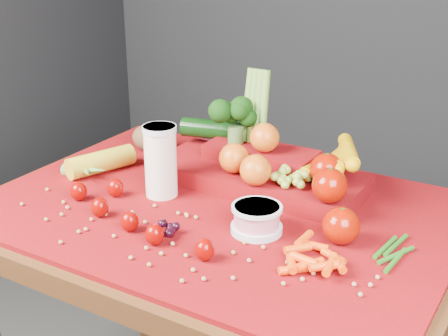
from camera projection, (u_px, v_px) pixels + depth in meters
The scene contains 12 objects.
table at pixel (220, 247), 1.47m from camera, with size 1.10×0.80×0.75m.
red_cloth at pixel (220, 209), 1.43m from camera, with size 1.05×0.75×0.01m, color maroon.
milk_glass at pixel (160, 158), 1.46m from camera, with size 0.08×0.08×0.17m.
yogurt_bowl at pixel (257, 218), 1.30m from camera, with size 0.11×0.11×0.06m.
strawberry_scatter at pixel (133, 207), 1.37m from camera, with size 0.44×0.28×0.05m.
dark_grape_cluster at pixel (164, 228), 1.30m from camera, with size 0.06×0.05×0.03m, color black, non-canonical shape.
soybean_scatter at pixel (169, 241), 1.27m from camera, with size 0.84×0.24×0.01m, color #AA7E49, non-canonical shape.
corn_ear at pixel (90, 168), 1.59m from camera, with size 0.23×0.26×0.06m.
potato at pixel (151, 138), 1.75m from camera, with size 0.11×0.08×0.08m, color brown.
baby_carrot_pile at pixel (315, 258), 1.18m from camera, with size 0.17×0.17×0.03m, color #EB4108, non-canonical shape.
green_bean_pile at pixel (393, 252), 1.23m from camera, with size 0.14×0.12×0.01m, color #215E15, non-canonical shape.
produce_mound at pixel (268, 165), 1.51m from camera, with size 0.59×0.37×0.27m.
Camera 1 is at (0.67, -1.10, 1.38)m, focal length 50.00 mm.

